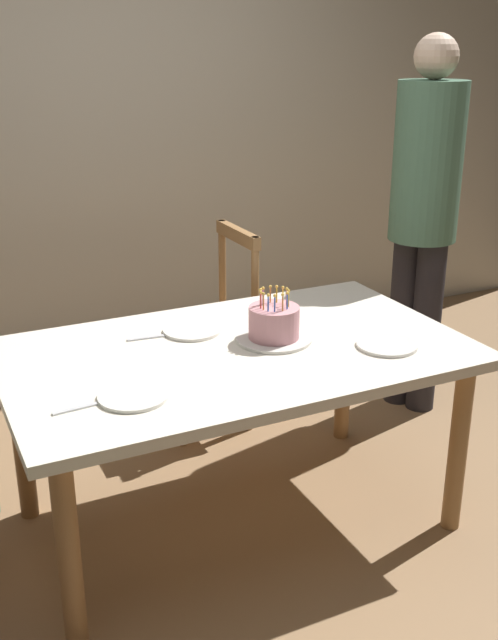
% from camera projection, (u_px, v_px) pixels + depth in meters
% --- Properties ---
extents(ground, '(6.40, 6.40, 0.00)m').
position_uv_depth(ground, '(238.00, 520.00, 2.93)').
color(ground, '#93704C').
extents(back_wall, '(6.40, 0.10, 2.60)m').
position_uv_depth(back_wall, '(91.00, 131.00, 4.04)').
color(back_wall, beige).
rests_on(back_wall, ground).
extents(dining_table, '(1.65, 0.98, 0.73)m').
position_uv_depth(dining_table, '(237.00, 369.00, 2.71)').
color(dining_table, silver).
rests_on(dining_table, ground).
extents(birthday_cake, '(0.28, 0.28, 0.20)m').
position_uv_depth(birthday_cake, '(274.00, 325.00, 2.73)').
color(birthday_cake, silver).
rests_on(birthday_cake, dining_table).
extents(plate_near_celebrant, '(0.22, 0.22, 0.01)m').
position_uv_depth(plate_near_celebrant, '(133.00, 396.00, 2.31)').
color(plate_near_celebrant, white).
rests_on(plate_near_celebrant, dining_table).
extents(plate_far_side, '(0.22, 0.22, 0.01)m').
position_uv_depth(plate_far_side, '(192.00, 330.00, 2.83)').
color(plate_far_side, white).
rests_on(plate_far_side, dining_table).
extents(plate_near_guest, '(0.22, 0.22, 0.01)m').
position_uv_depth(plate_near_guest, '(387.00, 345.00, 2.69)').
color(plate_near_guest, white).
rests_on(plate_near_guest, dining_table).
extents(fork_near_celebrant, '(0.18, 0.03, 0.01)m').
position_uv_depth(fork_near_celebrant, '(82.00, 407.00, 2.24)').
color(fork_near_celebrant, silver).
rests_on(fork_near_celebrant, dining_table).
extents(fork_far_side, '(0.18, 0.03, 0.01)m').
position_uv_depth(fork_far_side, '(151.00, 337.00, 2.77)').
color(fork_far_side, silver).
rests_on(fork_far_side, dining_table).
extents(chair_spindle_back, '(0.44, 0.44, 0.95)m').
position_uv_depth(chair_spindle_back, '(206.00, 334.00, 3.55)').
color(chair_spindle_back, '#9E7042').
rests_on(chair_spindle_back, ground).
extents(person_guest, '(0.32, 0.32, 1.80)m').
position_uv_depth(person_guest, '(424.00, 206.00, 3.52)').
color(person_guest, '#262328').
rests_on(person_guest, ground).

